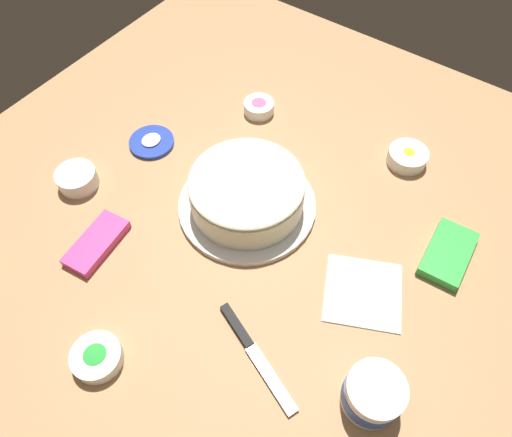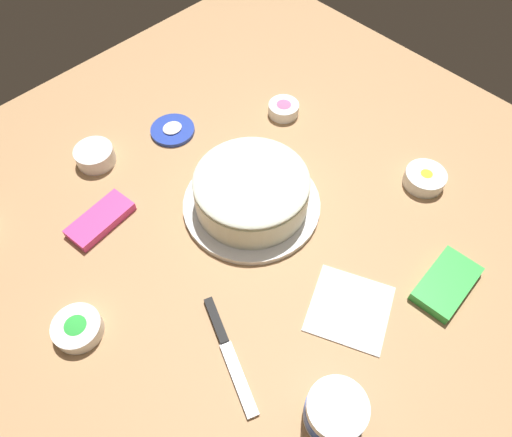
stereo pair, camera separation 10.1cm
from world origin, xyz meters
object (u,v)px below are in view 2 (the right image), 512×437
sprinkle_bowl_pink (284,108)px  paper_napkin (350,308)px  sprinkle_bowl_orange (95,155)px  sprinkle_bowl_green (77,328)px  frosted_cake (251,192)px  sprinkle_bowl_yellow (425,178)px  candy_box_lower (446,283)px  spreading_knife (225,343)px  candy_box_upper (100,220)px  frosting_tub (335,412)px  frosting_tub_lid (173,130)px

sprinkle_bowl_pink → paper_napkin: bearing=57.1°
sprinkle_bowl_orange → sprinkle_bowl_green: size_ratio=0.99×
frosted_cake → sprinkle_bowl_green: frosted_cake is taller
sprinkle_bowl_yellow → paper_napkin: size_ratio=0.62×
frosted_cake → candy_box_lower: (-0.14, 0.41, -0.04)m
spreading_knife → candy_box_upper: candy_box_upper is taller
frosting_tub → sprinkle_bowl_pink: 0.75m
sprinkle_bowl_pink → sprinkle_bowl_green: bearing=11.1°
frosting_tub → candy_box_lower: frosting_tub is taller
sprinkle_bowl_green → sprinkle_bowl_pink: bearing=-168.9°
sprinkle_bowl_orange → candy_box_upper: (0.09, 0.16, -0.01)m
frosting_tub → sprinkle_bowl_yellow: frosting_tub is taller
frosted_cake → paper_napkin: frosted_cake is taller
candy_box_upper → sprinkle_bowl_pink: bearing=168.4°
frosting_tub → candy_box_lower: size_ratio=0.70×
frosted_cake → candy_box_upper: (0.26, -0.20, -0.04)m
frosting_tub → sprinkle_bowl_yellow: size_ratio=1.10×
spreading_knife → sprinkle_bowl_orange: bearing=-98.9°
spreading_knife → candy_box_lower: 0.45m
frosted_cake → sprinkle_bowl_pink: bearing=-149.7°
paper_napkin → sprinkle_bowl_orange: bearing=-78.6°
frosting_tub → frosting_tub_lid: (-0.23, -0.72, -0.03)m
frosting_tub → paper_napkin: frosting_tub is taller
paper_napkin → sprinkle_bowl_green: bearing=-39.4°
candy_box_lower → sprinkle_bowl_green: bearing=-40.8°
sprinkle_bowl_orange → candy_box_lower: (-0.31, 0.77, -0.01)m
frosting_tub_lid → sprinkle_bowl_pink: 0.29m
sprinkle_bowl_green → sprinkle_bowl_yellow: bearing=162.0°
sprinkle_bowl_green → candy_box_lower: (-0.57, 0.43, -0.01)m
sprinkle_bowl_yellow → candy_box_lower: (0.19, 0.18, -0.01)m
spreading_knife → frosting_tub_lid: bearing=-119.1°
candy_box_lower → frosting_tub_lid: bearing=-84.6°
sprinkle_bowl_yellow → candy_box_upper: sprinkle_bowl_yellow is taller
frosting_tub → sprinkle_bowl_orange: 0.77m
sprinkle_bowl_orange → sprinkle_bowl_yellow: bearing=130.5°
candy_box_upper → sprinkle_bowl_yellow: bearing=137.2°
candy_box_lower → candy_box_upper: bearing=-60.6°
frosted_cake → sprinkle_bowl_pink: frosted_cake is taller
sprinkle_bowl_pink → candy_box_lower: size_ratio=0.53×
sprinkle_bowl_yellow → candy_box_lower: 0.26m
frosting_tub_lid → candy_box_lower: (-0.12, 0.72, 0.01)m
sprinkle_bowl_yellow → paper_napkin: bearing=12.5°
candy_box_lower → sprinkle_bowl_yellow: bearing=-140.1°
frosting_tub → frosting_tub_lid: bearing=-108.0°
sprinkle_bowl_yellow → sprinkle_bowl_green: 0.80m
frosted_cake → paper_napkin: bearing=83.2°
sprinkle_bowl_green → paper_napkin: bearing=140.6°
frosting_tub_lid → sprinkle_bowl_yellow: 0.62m
sprinkle_bowl_yellow → candy_box_lower: bearing=43.8°
sprinkle_bowl_orange → paper_napkin: size_ratio=0.61×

